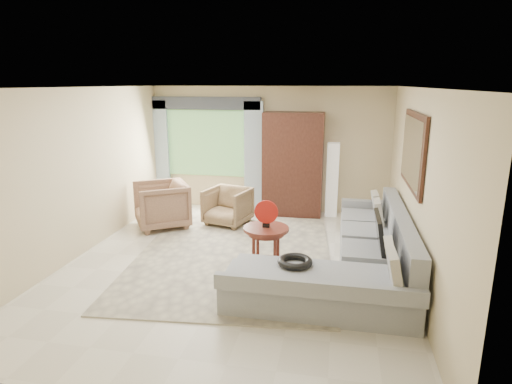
% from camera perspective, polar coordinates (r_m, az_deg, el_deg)
% --- Properties ---
extents(ground, '(6.00, 6.00, 0.00)m').
position_cam_1_polar(ground, '(6.57, -2.77, -9.55)').
color(ground, silver).
rests_on(ground, ground).
extents(area_rug, '(3.35, 4.26, 0.02)m').
position_cam_1_polar(area_rug, '(6.85, -2.97, -8.42)').
color(area_rug, '#BAB193').
rests_on(area_rug, ground).
extents(sectional_sofa, '(2.30, 3.46, 0.90)m').
position_cam_1_polar(sectional_sofa, '(6.14, 13.37, -8.86)').
color(sectional_sofa, '#92959A').
rests_on(sectional_sofa, ground).
extents(tv_screen, '(0.14, 0.74, 0.48)m').
position_cam_1_polar(tv_screen, '(5.98, 16.18, -5.19)').
color(tv_screen, black).
rests_on(tv_screen, sectional_sofa).
extents(garden_hose, '(0.43, 0.43, 0.09)m').
position_cam_1_polar(garden_hose, '(5.30, 5.22, -9.23)').
color(garden_hose, black).
rests_on(garden_hose, sectional_sofa).
extents(coffee_table, '(0.66, 0.66, 0.66)m').
position_cam_1_polar(coffee_table, '(6.24, 1.35, -7.43)').
color(coffee_table, '#531E16').
rests_on(coffee_table, ground).
extents(red_disc, '(0.34, 0.03, 0.34)m').
position_cam_1_polar(red_disc, '(6.06, 1.38, -2.67)').
color(red_disc, '#A71810').
rests_on(red_disc, coffee_table).
extents(armchair_left, '(1.30, 1.29, 0.86)m').
position_cam_1_polar(armchair_left, '(8.24, -12.49, -1.69)').
color(armchair_left, '#90694E').
rests_on(armchair_left, ground).
extents(armchair_right, '(0.94, 0.96, 0.72)m').
position_cam_1_polar(armchair_right, '(8.23, -3.81, -1.92)').
color(armchair_right, '#9E7F56').
rests_on(armchair_right, ground).
extents(potted_plant, '(0.53, 0.47, 0.54)m').
position_cam_1_polar(potted_plant, '(9.14, -10.69, -1.06)').
color(potted_plant, '#999999').
rests_on(potted_plant, ground).
extents(armoire, '(1.20, 0.55, 2.10)m').
position_cam_1_polar(armoire, '(8.74, 4.96, 3.69)').
color(armoire, '#331711').
rests_on(armoire, ground).
extents(floor_lamp, '(0.24, 0.24, 1.50)m').
position_cam_1_polar(floor_lamp, '(8.82, 10.13, 1.61)').
color(floor_lamp, silver).
rests_on(floor_lamp, ground).
extents(window, '(1.80, 0.04, 1.40)m').
position_cam_1_polar(window, '(9.32, -6.58, 6.49)').
color(window, '#669E59').
rests_on(window, wall_back).
extents(curtain_left, '(0.40, 0.08, 2.30)m').
position_cam_1_polar(curtain_left, '(9.65, -12.68, 5.00)').
color(curtain_left, '#9EB7CC').
rests_on(curtain_left, ground).
extents(curtain_right, '(0.40, 0.08, 2.30)m').
position_cam_1_polar(curtain_right, '(9.01, -0.31, 4.71)').
color(curtain_right, '#9EB7CC').
rests_on(curtain_right, ground).
extents(valance, '(2.40, 0.12, 0.26)m').
position_cam_1_polar(valance, '(9.18, -6.87, 11.69)').
color(valance, '#1E232D').
rests_on(valance, wall_back).
extents(wall_mirror, '(0.05, 1.70, 1.05)m').
position_cam_1_polar(wall_mirror, '(6.32, 20.18, 5.19)').
color(wall_mirror, black).
rests_on(wall_mirror, wall_right).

